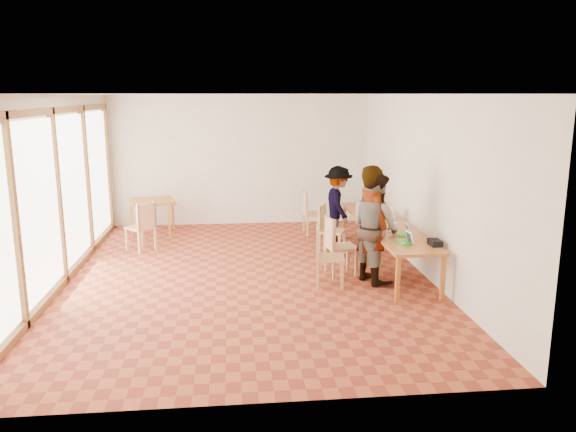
{
  "coord_description": "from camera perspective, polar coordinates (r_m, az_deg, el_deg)",
  "views": [
    {
      "loc": [
        -0.23,
        -9.04,
        2.99
      ],
      "look_at": [
        0.67,
        -0.35,
        1.1
      ],
      "focal_mm": 35.0,
      "sensor_mm": 36.0,
      "label": 1
    }
  ],
  "objects": [
    {
      "name": "communal_table",
      "position": [
        10.16,
        9.85,
        -0.99
      ],
      "size": [
        0.8,
        4.0,
        0.75
      ],
      "color": "#B86529",
      "rests_on": "ground"
    },
    {
      "name": "chair_near",
      "position": [
        8.93,
        3.64,
        -3.43
      ],
      "size": [
        0.51,
        0.51,
        0.51
      ],
      "rotation": [
        0.0,
        0.0,
        -0.16
      ],
      "color": "tan",
      "rests_on": "ground"
    },
    {
      "name": "window_wall",
      "position": [
        9.56,
        -22.44,
        2.31
      ],
      "size": [
        0.1,
        8.0,
        3.0
      ],
      "primitive_type": "cube",
      "color": "white",
      "rests_on": "ground"
    },
    {
      "name": "clear_glass",
      "position": [
        9.88,
        10.88,
        -0.85
      ],
      "size": [
        0.07,
        0.07,
        0.09
      ],
      "primitive_type": "cylinder",
      "color": "silver",
      "rests_on": "communal_table"
    },
    {
      "name": "chair_spare",
      "position": [
        11.18,
        -14.46,
        -0.56
      ],
      "size": [
        0.64,
        0.64,
        0.52
      ],
      "rotation": [
        0.0,
        0.0,
        2.39
      ],
      "color": "tan",
      "rests_on": "ground"
    },
    {
      "name": "green_bottle",
      "position": [
        10.0,
        8.08,
        -0.03
      ],
      "size": [
        0.07,
        0.07,
        0.28
      ],
      "primitive_type": "cylinder",
      "color": "#1F7C40",
      "rests_on": "communal_table"
    },
    {
      "name": "laptop_near",
      "position": [
        8.82,
        12.0,
        -2.41
      ],
      "size": [
        0.22,
        0.25,
        0.2
      ],
      "rotation": [
        0.0,
        0.0,
        0.1
      ],
      "color": "green",
      "rests_on": "communal_table"
    },
    {
      "name": "chair_mid",
      "position": [
        9.47,
        4.86,
        -2.4
      ],
      "size": [
        0.53,
        0.53,
        0.53
      ],
      "rotation": [
        0.0,
        0.0,
        0.15
      ],
      "color": "tan",
      "rests_on": "ground"
    },
    {
      "name": "wall_back",
      "position": [
        13.13,
        -4.89,
        5.65
      ],
      "size": [
        6.0,
        0.1,
        3.0
      ],
      "primitive_type": "cube",
      "color": "#F1E3D0",
      "rests_on": "ground"
    },
    {
      "name": "pink_phone",
      "position": [
        9.51,
        10.15,
        -1.57
      ],
      "size": [
        0.05,
        0.1,
        0.01
      ],
      "primitive_type": "cube",
      "color": "#DB4A73",
      "rests_on": "communal_table"
    },
    {
      "name": "chair_far",
      "position": [
        10.66,
        3.97,
        -0.8
      ],
      "size": [
        0.6,
        0.6,
        0.52
      ],
      "rotation": [
        0.0,
        0.0,
        -0.43
      ],
      "color": "tan",
      "rests_on": "ground"
    },
    {
      "name": "wall_right",
      "position": [
        9.72,
        13.61,
        3.04
      ],
      "size": [
        0.1,
        8.0,
        3.0
      ],
      "primitive_type": "cube",
      "color": "#F1E3D0",
      "rests_on": "ground"
    },
    {
      "name": "condiment_cup",
      "position": [
        10.81,
        9.18,
        0.25
      ],
      "size": [
        0.08,
        0.08,
        0.06
      ],
      "primitive_type": "cylinder",
      "color": "white",
      "rests_on": "communal_table"
    },
    {
      "name": "side_table",
      "position": [
        12.57,
        -13.6,
        1.23
      ],
      "size": [
        0.9,
        0.9,
        0.75
      ],
      "rotation": [
        0.0,
        0.0,
        0.26
      ],
      "color": "#B86529",
      "rests_on": "ground"
    },
    {
      "name": "laptop_mid",
      "position": [
        9.32,
        11.81,
        -1.61
      ],
      "size": [
        0.23,
        0.26,
        0.2
      ],
      "rotation": [
        0.0,
        0.0,
        -0.09
      ],
      "color": "green",
      "rests_on": "communal_table"
    },
    {
      "name": "black_pouch",
      "position": [
        8.81,
        14.71,
        -2.63
      ],
      "size": [
        0.16,
        0.26,
        0.09
      ],
      "primitive_type": "cube",
      "color": "black",
      "rests_on": "communal_table"
    },
    {
      "name": "ceiling",
      "position": [
        9.04,
        -4.55,
        12.36
      ],
      "size": [
        6.0,
        8.0,
        0.04
      ],
      "primitive_type": "cube",
      "color": "white",
      "rests_on": "wall_back"
    },
    {
      "name": "chair_empty",
      "position": [
        12.2,
        2.2,
        0.8
      ],
      "size": [
        0.47,
        0.47,
        0.5
      ],
      "rotation": [
        0.0,
        0.0,
        0.07
      ],
      "color": "tan",
      "rests_on": "ground"
    },
    {
      "name": "person_near",
      "position": [
        9.13,
        8.55,
        -0.81
      ],
      "size": [
        0.63,
        0.79,
        1.91
      ],
      "primitive_type": "imported",
      "rotation": [
        0.0,
        0.0,
        1.85
      ],
      "color": "gray",
      "rests_on": "ground"
    },
    {
      "name": "person_far",
      "position": [
        11.51,
        5.11,
        1.16
      ],
      "size": [
        0.65,
        1.05,
        1.58
      ],
      "primitive_type": "imported",
      "rotation": [
        0.0,
        0.0,
        1.63
      ],
      "color": "gray",
      "rests_on": "ground"
    },
    {
      "name": "ground",
      "position": [
        9.52,
        -4.24,
        -6.12
      ],
      "size": [
        8.0,
        8.0,
        0.0
      ],
      "primitive_type": "plane",
      "color": "#A14626",
      "rests_on": "ground"
    },
    {
      "name": "laptop_far",
      "position": [
        10.51,
        10.34,
        0.03
      ],
      "size": [
        0.27,
        0.29,
        0.21
      ],
      "rotation": [
        0.0,
        0.0,
        -0.23
      ],
      "color": "green",
      "rests_on": "communal_table"
    },
    {
      "name": "person_mid",
      "position": [
        9.18,
        8.8,
        -1.12
      ],
      "size": [
        0.94,
        1.06,
        1.8
      ],
      "primitive_type": "imported",
      "rotation": [
        0.0,
        0.0,
        1.93
      ],
      "color": "gray",
      "rests_on": "ground"
    },
    {
      "name": "yellow_mug",
      "position": [
        11.16,
        7.64,
        0.77
      ],
      "size": [
        0.14,
        0.14,
        0.09
      ],
      "primitive_type": "imported",
      "rotation": [
        0.0,
        0.0,
        0.19
      ],
      "color": "yellow",
      "rests_on": "communal_table"
    },
    {
      "name": "wall_front",
      "position": [
        5.26,
        -3.14,
        -4.28
      ],
      "size": [
        6.0,
        0.1,
        3.0
      ],
      "primitive_type": "cube",
      "color": "#F1E3D0",
      "rests_on": "ground"
    }
  ]
}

